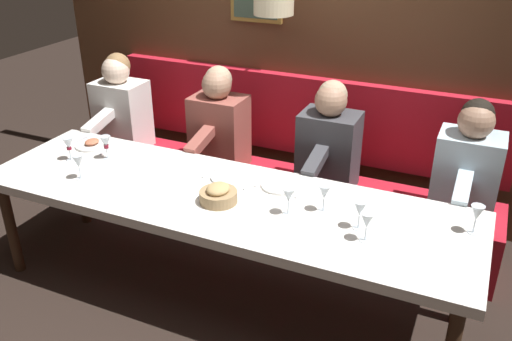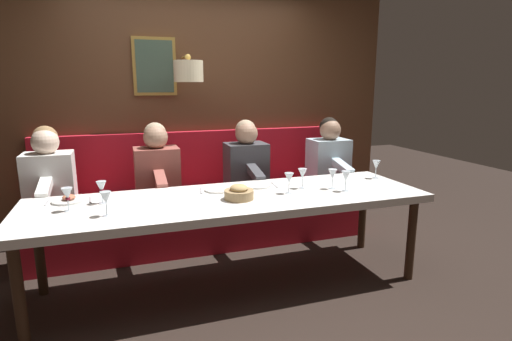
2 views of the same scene
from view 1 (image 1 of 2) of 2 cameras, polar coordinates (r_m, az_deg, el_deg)
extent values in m
plane|color=black|center=(3.67, -3.45, -12.69)|extent=(12.00, 12.00, 0.00)
cube|color=silver|center=(3.27, -3.78, -2.97)|extent=(0.90, 3.03, 0.06)
cylinder|color=#301E12|center=(4.03, -24.28, -5.48)|extent=(0.07, 0.07, 0.68)
cylinder|color=#301E12|center=(3.47, 20.93, -10.26)|extent=(0.07, 0.07, 0.68)
cylinder|color=#301E12|center=(4.44, -17.86, -1.30)|extent=(0.07, 0.07, 0.68)
cube|color=red|center=(4.21, 2.05, -3.31)|extent=(0.52, 3.23, 0.45)
cube|color=#51331E|center=(4.30, 5.42, 14.74)|extent=(0.10, 4.43, 2.90)
cube|color=red|center=(4.40, 4.66, 5.84)|extent=(0.10, 3.23, 0.64)
cylinder|color=beige|center=(3.92, 1.88, 17.45)|extent=(0.28, 0.28, 0.20)
cube|color=silver|center=(3.74, 21.13, -0.47)|extent=(0.30, 0.40, 0.56)
sphere|color=#A37A60|center=(3.58, 22.08, 4.82)|extent=(0.22, 0.22, 0.22)
sphere|color=black|center=(3.60, 22.20, 5.43)|extent=(0.20, 0.20, 0.20)
cube|color=silver|center=(3.46, 20.82, -1.86)|extent=(0.33, 0.09, 0.14)
cube|color=#3D3D42|center=(3.86, 7.60, 2.03)|extent=(0.30, 0.40, 0.56)
sphere|color=#A37A60|center=(3.71, 7.85, 7.26)|extent=(0.22, 0.22, 0.22)
sphere|color=tan|center=(3.73, 8.02, 7.84)|extent=(0.20, 0.20, 0.20)
cube|color=#3D3D42|center=(3.60, 6.25, 0.88)|extent=(0.33, 0.09, 0.14)
cube|color=#934C42|center=(4.17, -3.85, 4.06)|extent=(0.30, 0.40, 0.56)
sphere|color=#A37A60|center=(4.02, -4.15, 8.96)|extent=(0.22, 0.22, 0.22)
sphere|color=tan|center=(4.04, -3.96, 9.50)|extent=(0.20, 0.20, 0.20)
cube|color=#934C42|center=(3.92, -5.84, 3.12)|extent=(0.33, 0.09, 0.14)
cube|color=white|center=(4.64, -13.83, 5.69)|extent=(0.30, 0.40, 0.56)
sphere|color=beige|center=(4.51, -14.50, 10.11)|extent=(0.22, 0.22, 0.22)
sphere|color=#937047|center=(4.52, -14.31, 10.59)|extent=(0.20, 0.20, 0.20)
cube|color=white|center=(4.41, -16.13, 4.91)|extent=(0.33, 0.09, 0.14)
cylinder|color=white|center=(3.43, -2.81, -0.68)|extent=(0.24, 0.24, 0.01)
cube|color=silver|center=(3.36, -0.75, -1.34)|extent=(0.17, 0.02, 0.01)
cube|color=silver|center=(3.51, -4.77, -0.15)|extent=(0.18, 0.04, 0.01)
cylinder|color=white|center=(3.33, 2.60, -1.58)|extent=(0.24, 0.24, 0.01)
cube|color=silver|center=(3.27, 4.82, -2.26)|extent=(0.17, 0.03, 0.01)
cube|color=silver|center=(3.40, 0.45, -1.02)|extent=(0.18, 0.02, 0.01)
cylinder|color=silver|center=(4.06, -16.76, 2.57)|extent=(0.24, 0.24, 0.01)
ellipsoid|color=#B76647|center=(4.05, -16.81, 2.90)|extent=(0.11, 0.09, 0.04)
cube|color=silver|center=(3.95, -15.33, 2.09)|extent=(0.17, 0.03, 0.01)
cube|color=silver|center=(4.16, -18.12, 2.94)|extent=(0.18, 0.03, 0.01)
cylinder|color=silver|center=(2.88, 11.34, -7.19)|extent=(0.06, 0.06, 0.00)
cylinder|color=silver|center=(2.86, 11.41, -6.53)|extent=(0.01, 0.01, 0.07)
cone|color=silver|center=(2.81, 11.55, -5.16)|extent=(0.07, 0.07, 0.08)
cylinder|color=silver|center=(3.05, 3.38, -4.57)|extent=(0.06, 0.06, 0.00)
cylinder|color=silver|center=(3.03, 3.40, -3.93)|extent=(0.01, 0.01, 0.07)
cone|color=silver|center=(2.99, 3.44, -2.60)|extent=(0.07, 0.07, 0.08)
cylinder|color=silver|center=(3.10, 21.77, -6.04)|extent=(0.06, 0.06, 0.00)
cylinder|color=silver|center=(3.08, 21.89, -5.42)|extent=(0.01, 0.01, 0.07)
cone|color=silver|center=(3.05, 22.14, -4.14)|extent=(0.07, 0.07, 0.08)
cylinder|color=silver|center=(3.10, 7.05, -4.22)|extent=(0.06, 0.06, 0.00)
cylinder|color=silver|center=(3.08, 7.09, -3.58)|extent=(0.01, 0.01, 0.07)
cone|color=silver|center=(3.04, 7.17, -2.28)|extent=(0.07, 0.07, 0.08)
cylinder|color=silver|center=(2.97, 10.64, -5.94)|extent=(0.06, 0.06, 0.00)
cylinder|color=silver|center=(2.95, 10.70, -5.29)|extent=(0.01, 0.01, 0.07)
cone|color=silver|center=(2.91, 10.83, -3.95)|extent=(0.07, 0.07, 0.08)
cylinder|color=silver|center=(3.60, -17.87, -0.80)|extent=(0.06, 0.06, 0.00)
cylinder|color=silver|center=(3.58, -17.95, -0.24)|extent=(0.01, 0.01, 0.07)
cone|color=silver|center=(3.55, -18.13, 0.92)|extent=(0.07, 0.07, 0.08)
cylinder|color=silver|center=(3.83, -15.26, 1.24)|extent=(0.06, 0.06, 0.00)
cylinder|color=silver|center=(3.81, -15.33, 1.78)|extent=(0.01, 0.01, 0.07)
cone|color=silver|center=(3.78, -15.47, 2.88)|extent=(0.07, 0.07, 0.08)
cylinder|color=maroon|center=(3.79, -15.42, 2.46)|extent=(0.03, 0.03, 0.02)
cylinder|color=silver|center=(3.88, -18.80, 1.07)|extent=(0.06, 0.06, 0.00)
cylinder|color=silver|center=(3.86, -18.89, 1.60)|extent=(0.01, 0.01, 0.07)
cone|color=silver|center=(3.83, -19.06, 2.69)|extent=(0.07, 0.07, 0.08)
cylinder|color=maroon|center=(3.85, -18.98, 2.21)|extent=(0.03, 0.03, 0.02)
cylinder|color=#9E7F56|center=(3.16, -3.96, -2.74)|extent=(0.22, 0.22, 0.07)
ellipsoid|color=tan|center=(3.13, -3.99, -1.94)|extent=(0.15, 0.13, 0.06)
camera|label=2|loc=(2.30, -69.35, -10.21)|focal=28.46mm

